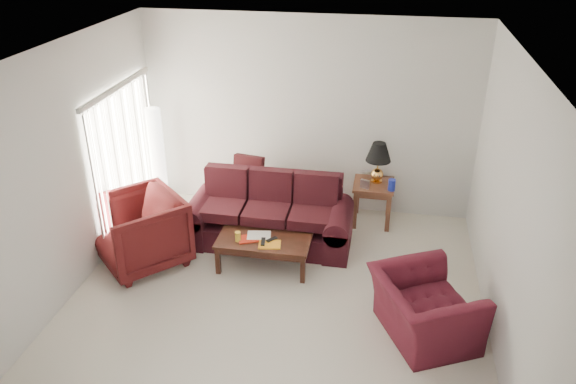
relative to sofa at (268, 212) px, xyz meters
The scene contains 19 objects.
floor 1.42m from the sofa, 74.18° to the right, with size 5.00×5.00×0.00m, color beige.
blinds 2.14m from the sofa, behind, with size 0.10×2.00×2.16m, color silver.
sofa is the anchor object (origin of this frame).
throw_pillow 0.91m from the sofa, 121.87° to the left, with size 0.46×0.13×0.46m, color black.
end_table 1.67m from the sofa, 31.06° to the left, with size 0.59×0.59×0.65m, color #59271E, non-canonical shape.
table_lamp 1.79m from the sofa, 32.25° to the left, with size 0.37×0.37×0.62m, color #EAA449, non-canonical shape.
clock 1.48m from the sofa, 27.49° to the left, with size 0.13×0.05×0.13m, color silver.
blue_canister 1.83m from the sofa, 21.90° to the left, with size 0.10×0.10×0.17m, color #1827A1.
picture_frame 1.72m from the sofa, 39.77° to the left, with size 0.13×0.02×0.16m, color white.
floor_lamp 2.10m from the sofa, 157.95° to the left, with size 0.27×0.27×1.65m, color white, non-canonical shape.
armchair_left 1.76m from the sofa, 152.11° to the right, with size 1.04×1.07×0.97m, color #430F10.
armchair_right 2.66m from the sofa, 37.49° to the right, with size 1.11×0.97×0.72m, color #47101B.
coffee_table 0.68m from the sofa, 82.97° to the right, with size 1.22×0.61×0.43m, color black, non-canonical shape.
magazine_red 0.68m from the sofa, 100.09° to the right, with size 0.28×0.21×0.02m, color #B32411.
magazine_white 0.57m from the sofa, 90.22° to the right, with size 0.31×0.23×0.02m, color silver.
magazine_orange 0.78m from the sofa, 76.42° to the right, with size 0.28×0.21×0.02m, color orange.
remote_a 0.74m from the sofa, 82.88° to the right, with size 0.05×0.18×0.02m, color black.
remote_b 0.68m from the sofa, 73.86° to the right, with size 0.05×0.16×0.02m, color black.
yellow_glass 0.77m from the sofa, 108.56° to the right, with size 0.08×0.08×0.13m, color gold.
Camera 1 is at (1.16, -5.44, 4.30)m, focal length 35.00 mm.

